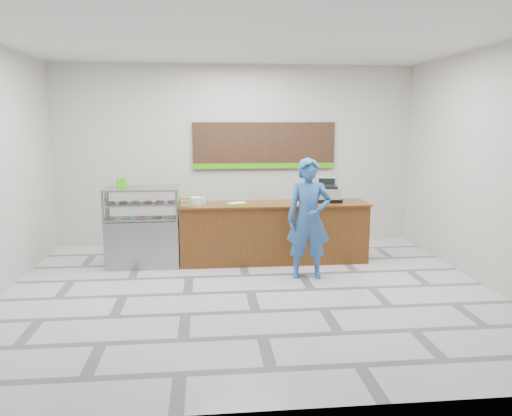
{
  "coord_description": "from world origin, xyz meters",
  "views": [
    {
      "loc": [
        -0.62,
        -6.82,
        2.41
      ],
      "look_at": [
        0.18,
        0.9,
        1.06
      ],
      "focal_mm": 35.0,
      "sensor_mm": 36.0,
      "label": 1
    }
  ],
  "objects": [
    {
      "name": "floor",
      "position": [
        0.0,
        0.0,
        0.0
      ],
      "size": [
        7.0,
        7.0,
        0.0
      ],
      "primitive_type": "plane",
      "color": "silver",
      "rests_on": "ground"
    },
    {
      "name": "back_wall",
      "position": [
        0.0,
        3.0,
        1.75
      ],
      "size": [
        7.0,
        0.0,
        7.0
      ],
      "primitive_type": "plane",
      "rotation": [
        1.57,
        0.0,
        0.0
      ],
      "color": "beige",
      "rests_on": "floor"
    },
    {
      "name": "ceiling",
      "position": [
        0.0,
        0.0,
        3.5
      ],
      "size": [
        7.0,
        7.0,
        0.0
      ],
      "primitive_type": "plane",
      "rotation": [
        3.14,
        0.0,
        0.0
      ],
      "color": "silver",
      "rests_on": "back_wall"
    },
    {
      "name": "sales_counter",
      "position": [
        0.55,
        1.55,
        0.52
      ],
      "size": [
        3.26,
        0.76,
        1.03
      ],
      "color": "brown",
      "rests_on": "floor"
    },
    {
      "name": "display_case",
      "position": [
        -1.67,
        1.55,
        0.68
      ],
      "size": [
        1.22,
        0.72,
        1.33
      ],
      "color": "gray",
      "rests_on": "floor"
    },
    {
      "name": "menu_board",
      "position": [
        0.55,
        2.96,
        1.93
      ],
      "size": [
        2.8,
        0.06,
        0.9
      ],
      "color": "black",
      "rests_on": "back_wall"
    },
    {
      "name": "cash_register",
      "position": [
        1.51,
        1.64,
        1.18
      ],
      "size": [
        0.51,
        0.53,
        0.41
      ],
      "rotation": [
        0.0,
        0.0,
        -0.19
      ],
      "color": "black",
      "rests_on": "sales_counter"
    },
    {
      "name": "card_terminal",
      "position": [
        1.15,
        1.42,
        1.05
      ],
      "size": [
        0.13,
        0.19,
        0.04
      ],
      "primitive_type": "cube",
      "rotation": [
        0.0,
        0.0,
        -0.24
      ],
      "color": "black",
      "rests_on": "sales_counter"
    },
    {
      "name": "serving_tray",
      "position": [
        -0.09,
        1.54,
        1.04
      ],
      "size": [
        0.4,
        0.34,
        0.02
      ],
      "rotation": [
        0.0,
        0.0,
        0.31
      ],
      "color": "#53BF1B",
      "rests_on": "sales_counter"
    },
    {
      "name": "napkin_box",
      "position": [
        -0.78,
        1.5,
        1.1
      ],
      "size": [
        0.19,
        0.19,
        0.13
      ],
      "primitive_type": "cube",
      "rotation": [
        0.0,
        0.0,
        -0.29
      ],
      "color": "white",
      "rests_on": "sales_counter"
    },
    {
      "name": "straw_cup",
      "position": [
        -0.65,
        1.57,
        1.08
      ],
      "size": [
        0.07,
        0.07,
        0.11
      ],
      "primitive_type": "cylinder",
      "color": "silver",
      "rests_on": "sales_counter"
    },
    {
      "name": "promo_box",
      "position": [
        -0.95,
        1.31,
        1.11
      ],
      "size": [
        0.19,
        0.13,
        0.16
      ],
      "primitive_type": "cube",
      "rotation": [
        0.0,
        0.0,
        -0.05
      ],
      "color": "#43BB0D",
      "rests_on": "sales_counter"
    },
    {
      "name": "donut_decal",
      "position": [
        0.98,
        1.48,
        1.03
      ],
      "size": [
        0.18,
        0.18,
        0.0
      ],
      "primitive_type": "cylinder",
      "color": "pink",
      "rests_on": "sales_counter"
    },
    {
      "name": "green_cup_left",
      "position": [
        -2.05,
        1.66,
        1.4
      ],
      "size": [
        0.08,
        0.08,
        0.13
      ],
      "primitive_type": "cylinder",
      "color": "#43BB0D",
      "rests_on": "display_case"
    },
    {
      "name": "green_cup_right",
      "position": [
        -1.98,
        1.68,
        1.41
      ],
      "size": [
        0.1,
        0.1,
        0.16
      ],
      "primitive_type": "cylinder",
      "color": "#43BB0D",
      "rests_on": "display_case"
    },
    {
      "name": "customer",
      "position": [
        0.96,
        0.61,
        0.93
      ],
      "size": [
        0.73,
        0.54,
        1.86
      ],
      "primitive_type": "imported",
      "rotation": [
        0.0,
        0.0,
        -0.14
      ],
      "color": "#2B5B9A",
      "rests_on": "floor"
    }
  ]
}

